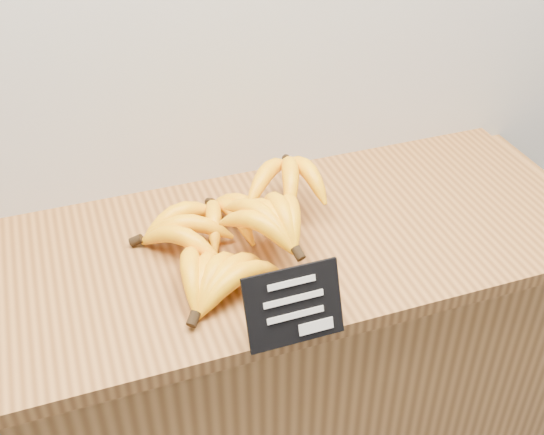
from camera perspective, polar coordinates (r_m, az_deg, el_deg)
The scene contains 4 objects.
counter at distance 1.69m, azimuth -0.58°, elevation -14.74°, with size 1.45×0.50×0.90m, color #9D6832.
counter_top at distance 1.36m, azimuth -0.70°, elevation -2.38°, with size 1.34×0.54×0.03m, color #97622E.
chalkboard_sign at distance 1.12m, azimuth 1.84°, elevation -7.41°, with size 0.16×0.01×0.13m, color black.
banana_pile at distance 1.31m, azimuth -2.84°, elevation -0.43°, with size 0.45×0.36×0.12m.
Camera 1 is at (-0.17, 1.74, 1.77)m, focal length 45.00 mm.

